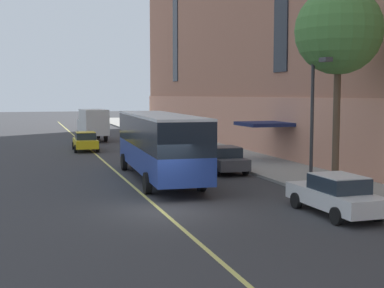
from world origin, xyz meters
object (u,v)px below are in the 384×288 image
Objects in this scene: parked_car_darkgray_1 at (166,140)px; parked_car_white_3 at (336,195)px; parked_car_darkgray_0 at (223,159)px; street_tree_mid_block at (339,32)px; taxi_cab at (85,141)px; city_bus at (159,142)px; box_truck at (93,123)px; street_lamp at (315,108)px.

parked_car_darkgray_1 is 25.94m from parked_car_white_3.
parked_car_darkgray_0 is 0.45× the size of street_tree_mid_block.
parked_car_darkgray_0 is 16.16m from taxi_cab.
parked_car_darkgray_1 is (4.47, 15.84, -1.28)m from city_bus.
parked_car_darkgray_0 is 11.72m from parked_car_white_3.
parked_car_darkgray_1 is at bearing 90.01° from parked_car_white_3.
box_truck is at bearing 116.67° from parked_car_darkgray_1.
city_bus reaches higher than parked_car_darkgray_0.
parked_car_white_3 is 1.07× the size of taxi_cab.
parked_car_darkgray_1 is 22.48m from street_tree_mid_block.
parked_car_darkgray_0 is (4.29, 1.62, -1.28)m from city_bus.
city_bus is 2.07× the size of street_lamp.
parked_car_darkgray_0 is at bearing -78.75° from box_truck.
parked_car_darkgray_1 is 1.02× the size of taxi_cab.
street_tree_mid_block is (2.91, 4.68, 6.74)m from parked_car_white_3.
street_lamp reaches higher than taxi_cab.
parked_car_darkgray_1 and taxi_cab have the same top height.
parked_car_white_3 is at bearing -121.85° from street_tree_mid_block.
parked_car_darkgray_0 is 10.22m from street_tree_mid_block.
parked_car_darkgray_1 is at bearing 74.24° from city_bus.
box_truck is at bearing 102.05° from street_lamp.
city_bus is 25.75m from box_truck.
box_truck reaches higher than parked_car_darkgray_1.
taxi_cab is (-6.66, 0.58, -0.00)m from parked_car_darkgray_1.
street_lamp is (1.69, -21.35, 3.19)m from parked_car_darkgray_1.
box_truck is 0.73× the size of street_tree_mid_block.
box_truck is 1.12× the size of street_lamp.
box_truck is (-4.80, 24.12, 0.99)m from parked_car_darkgray_0.
city_bus is 2.70× the size of parked_car_white_3.
parked_car_white_3 is at bearing -75.89° from taxi_cab.
parked_car_darkgray_1 is at bearing -4.96° from taxi_cab.
street_lamp is (-1.22, -0.10, -3.55)m from street_tree_mid_block.
city_bus is 4.77m from parked_car_darkgray_0.
street_tree_mid_block is at bearing -82.20° from parked_car_darkgray_1.
box_truck is (-0.50, 25.74, -0.30)m from city_bus.
city_bus reaches higher than taxi_cab.
street_tree_mid_block is 3.75m from street_lamp.
city_bus is at bearing 113.89° from parked_car_white_3.
city_bus is at bearing -105.76° from parked_car_darkgray_1.
street_lamp is at bearing -41.79° from city_bus.
parked_car_white_3 is 8.70m from street_tree_mid_block.
parked_car_darkgray_0 is at bearing 104.71° from street_lamp.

